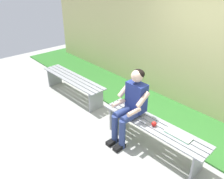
{
  "coord_description": "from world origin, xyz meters",
  "views": [
    {
      "loc": [
        -1.74,
        2.44,
        2.65
      ],
      "look_at": [
        0.83,
        0.15,
        0.83
      ],
      "focal_mm": 35.99,
      "sensor_mm": 36.0,
      "label": 1
    }
  ],
  "objects_px": {
    "bench_far": "(73,82)",
    "book_open": "(178,135)",
    "person_seated": "(131,104)",
    "apple": "(154,124)",
    "bench_near": "(153,129)"
  },
  "relations": [
    {
      "from": "bench_far",
      "to": "book_open",
      "type": "xyz_separation_m",
      "value": [
        -2.8,
        -0.05,
        0.12
      ]
    },
    {
      "from": "bench_far",
      "to": "person_seated",
      "type": "distance_m",
      "value": 1.99
    },
    {
      "from": "apple",
      "to": "book_open",
      "type": "distance_m",
      "value": 0.4
    },
    {
      "from": "apple",
      "to": "bench_far",
      "type": "bearing_deg",
      "value": -0.93
    },
    {
      "from": "bench_near",
      "to": "person_seated",
      "type": "distance_m",
      "value": 0.54
    },
    {
      "from": "bench_near",
      "to": "bench_far",
      "type": "xyz_separation_m",
      "value": [
        2.37,
        -0.0,
        0.0
      ]
    },
    {
      "from": "person_seated",
      "to": "apple",
      "type": "bearing_deg",
      "value": -171.98
    },
    {
      "from": "bench_far",
      "to": "book_open",
      "type": "bearing_deg",
      "value": -178.97
    },
    {
      "from": "bench_near",
      "to": "apple",
      "type": "relative_size",
      "value": 22.78
    },
    {
      "from": "book_open",
      "to": "bench_near",
      "type": "bearing_deg",
      "value": 4.71
    },
    {
      "from": "bench_far",
      "to": "person_seated",
      "type": "bearing_deg",
      "value": 177.0
    },
    {
      "from": "bench_far",
      "to": "book_open",
      "type": "height_order",
      "value": "book_open"
    },
    {
      "from": "bench_far",
      "to": "book_open",
      "type": "relative_size",
      "value": 4.61
    },
    {
      "from": "bench_near",
      "to": "book_open",
      "type": "distance_m",
      "value": 0.45
    },
    {
      "from": "person_seated",
      "to": "apple",
      "type": "xyz_separation_m",
      "value": [
        -0.45,
        -0.06,
        -0.19
      ]
    }
  ]
}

